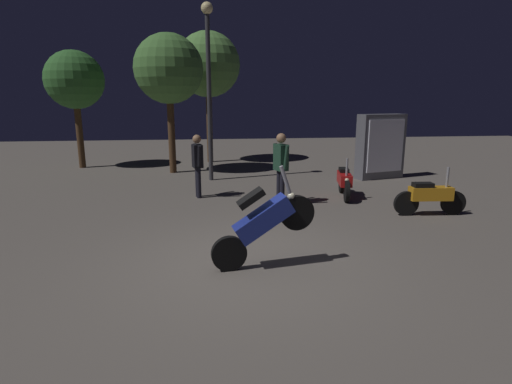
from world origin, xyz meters
The scene contains 11 objects.
ground_plane centered at (0.00, 0.00, 0.00)m, with size 40.00×40.00×0.00m, color #605951.
motorcycle_blue_foreground centered at (0.23, -0.18, 0.74)m, with size 1.66×0.42×1.63m.
motorcycle_orange_parked_left centered at (4.40, 2.30, 0.44)m, with size 1.66×0.36×1.11m.
motorcycle_red_parked_right centered at (3.01, 4.20, 0.44)m, with size 0.48×1.65×1.11m.
person_rider_beside centered at (-0.89, 4.63, 1.01)m, with size 0.32×0.67×1.68m.
person_bystander_far centered at (1.18, 3.65, 1.08)m, with size 0.36×0.66×1.79m.
streetlamp_near centered at (-0.53, 6.95, 3.39)m, with size 0.36×0.36×5.40m.
tree_left_bg centered at (-5.40, 9.92, 3.22)m, with size 2.11×2.11×4.30m.
tree_center_bg centered at (-0.53, 10.77, 3.86)m, with size 2.54×2.54×5.16m.
tree_right_bg centered at (-1.87, 8.46, 3.54)m, with size 2.34×2.34×4.74m.
kiosk_billboard centered at (5.02, 6.63, 1.05)m, with size 1.67×0.88×2.10m.
Camera 1 is at (-0.59, -6.24, 2.66)m, focal length 28.77 mm.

